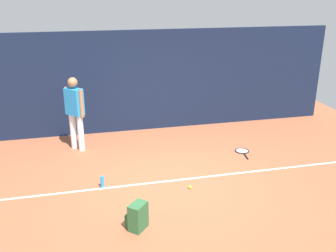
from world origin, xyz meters
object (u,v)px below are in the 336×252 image
object	(u,v)px
tennis_player	(75,109)
tennis_ball_near_player	(190,187)
backpack	(137,217)
water_bottle	(102,182)
tennis_racket	(242,151)

from	to	relation	value
tennis_player	tennis_ball_near_player	bearing A→B (deg)	176.28
backpack	water_bottle	world-z (taller)	backpack
tennis_ball_near_player	water_bottle	bearing A→B (deg)	165.02
backpack	water_bottle	size ratio (longest dim) A/B	1.91
backpack	tennis_ball_near_player	xyz separation A→B (m)	(1.15, 1.00, -0.18)
tennis_player	tennis_ball_near_player	xyz separation A→B (m)	(2.02, -2.38, -0.93)
backpack	tennis_racket	bearing A→B (deg)	172.11
tennis_ball_near_player	backpack	bearing A→B (deg)	-138.91
tennis_racket	tennis_ball_near_player	xyz separation A→B (m)	(-1.64, -1.35, 0.02)
tennis_racket	water_bottle	bearing A→B (deg)	113.21
tennis_racket	water_bottle	size ratio (longest dim) A/B	2.74
tennis_ball_near_player	tennis_racket	bearing A→B (deg)	39.35
tennis_player	water_bottle	distance (m)	2.17
tennis_player	backpack	distance (m)	3.57
tennis_player	backpack	bearing A→B (deg)	150.43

